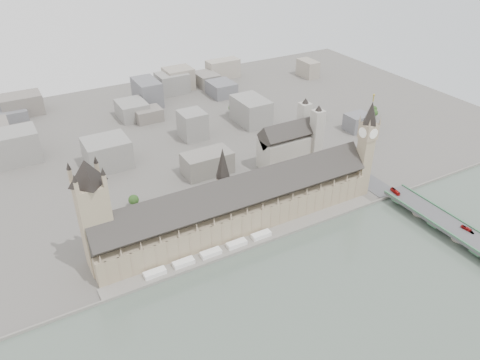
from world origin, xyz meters
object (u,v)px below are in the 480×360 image
red_bus_south (466,228)px  car_silver (471,232)px  elizabeth_tower (367,142)px  red_bus_north (395,191)px  palace_of_westminster (237,206)px  westminster_bridge (452,231)px  westminster_abbey (290,144)px  victoria_tower (94,211)px  car_approach (356,162)px

red_bus_south → car_silver: 5.26m
elizabeth_tower → red_bus_north: bearing=-57.6°
palace_of_westminster → red_bus_north: (156.87, -41.40, -10.74)m
westminster_bridge → westminster_abbey: (-51.08, 182.50, 19.96)m
elizabeth_tower → westminster_abbey: 96.91m
elizabeth_tower → red_bus_south: bearing=-74.4°
westminster_abbey → red_bus_south: size_ratio=7.05×
westminster_abbey → westminster_bridge: bearing=-74.4°
car_silver → palace_of_westminster: bearing=145.8°
westminster_abbey → palace_of_westminster: bearing=-145.8°
red_bus_south → victoria_tower: bearing=150.1°
red_bus_north → red_bus_south: (10.22, -74.57, -0.37)m
westminster_bridge → car_approach: 133.33m
red_bus_south → red_bus_north: bearing=90.8°
palace_of_westminster → red_bus_north: bearing=-14.8°
palace_of_westminster → car_approach: size_ratio=51.42×
elizabeth_tower → westminster_abbey: elizabeth_tower is taller
palace_of_westminster → car_silver: size_ratio=53.62×
victoria_tower → westminster_bridge: size_ratio=0.31×
victoria_tower → palace_of_westminster: bearing=-3.0°
palace_of_westminster → red_bus_north: size_ratio=21.55×
palace_of_westminster → car_silver: bearing=-35.9°
victoria_tower → elizabeth_tower: bearing=-4.0°
red_bus_north → car_silver: 80.48m
westminster_abbey → car_silver: bearing=-74.0°
victoria_tower → car_silver: victoria_tower is taller
elizabeth_tower → victoria_tower: 260.64m
elizabeth_tower → car_silver: (29.34, -109.50, -47.02)m
palace_of_westminster → elizabeth_tower: size_ratio=2.47×
westminster_abbey → car_approach: size_ratio=13.19×
victoria_tower → car_silver: bearing=-23.8°
victoria_tower → westminster_abbey: size_ratio=1.47×
red_bus_north → car_silver: red_bus_north is taller
westminster_abbey → car_approach: 74.66m
elizabeth_tower → car_silver: size_ratio=21.75×
victoria_tower → westminster_bridge: victoria_tower is taller
elizabeth_tower → westminster_bridge: elizabeth_tower is taller
westminster_abbey → car_approach: bearing=-42.3°
palace_of_westminster → victoria_tower: size_ratio=2.65×
palace_of_westminster → elizabeth_tower: elizabeth_tower is taller
car_approach → red_bus_north: bearing=-119.6°
car_silver → car_approach: 147.18m
westminster_abbey → red_bus_north: 126.11m
westminster_bridge → car_silver: (5.34, -14.00, 5.94)m
car_silver → car_approach: (-2.18, 147.16, -0.07)m
car_approach → elizabeth_tower: bearing=-148.4°
car_approach → palace_of_westminster: bearing=166.3°
car_approach → car_silver: bearing=-111.7°
westminster_bridge → red_bus_north: 66.35m
palace_of_westminster → car_approach: 167.60m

